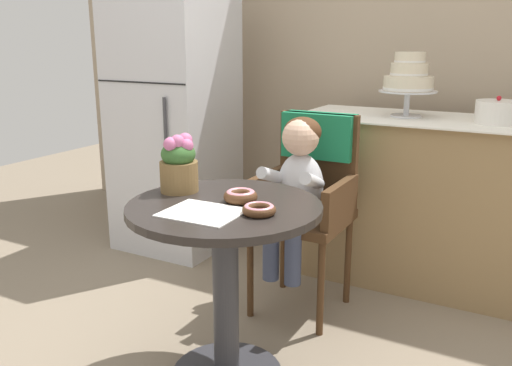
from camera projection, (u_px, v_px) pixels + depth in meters
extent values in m
cube|color=tan|center=(380.00, 30.00, 3.40)|extent=(4.80, 0.10, 2.70)
cylinder|color=#282321|center=(224.00, 208.00, 2.00)|extent=(0.72, 0.72, 0.03)
cylinder|color=#333338|center=(226.00, 297.00, 2.09)|extent=(0.10, 0.10, 0.69)
cube|color=#472D19|center=(301.00, 219.00, 2.60)|extent=(0.42, 0.42, 0.04)
cube|color=#472D19|center=(318.00, 159.00, 2.69)|extent=(0.40, 0.04, 0.46)
cube|color=#472D19|center=(266.00, 191.00, 2.66)|extent=(0.04, 0.38, 0.18)
cube|color=#472D19|center=(340.00, 202.00, 2.48)|extent=(0.04, 0.38, 0.18)
cube|color=#197247|center=(319.00, 136.00, 2.66)|extent=(0.36, 0.11, 0.22)
cylinder|color=#472D19|center=(250.00, 273.00, 2.59)|extent=(0.03, 0.03, 0.45)
cylinder|color=#472D19|center=(321.00, 289.00, 2.43)|extent=(0.03, 0.03, 0.45)
cylinder|color=#472D19|center=(283.00, 248.00, 2.90)|extent=(0.03, 0.03, 0.45)
cylinder|color=#472D19|center=(348.00, 261.00, 2.73)|extent=(0.03, 0.03, 0.45)
ellipsoid|color=silver|center=(300.00, 185.00, 2.54)|extent=(0.22, 0.16, 0.30)
sphere|color=#E0B293|center=(301.00, 137.00, 2.47)|extent=(0.17, 0.17, 0.17)
ellipsoid|color=#4C2D19|center=(303.00, 132.00, 2.48)|extent=(0.17, 0.17, 0.14)
cylinder|color=silver|center=(274.00, 176.00, 2.49)|extent=(0.08, 0.23, 0.13)
sphere|color=#E0B293|center=(268.00, 195.00, 2.44)|extent=(0.06, 0.06, 0.06)
cylinder|color=silver|center=(312.00, 181.00, 2.41)|extent=(0.08, 0.23, 0.13)
sphere|color=#E0B293|center=(303.00, 201.00, 2.36)|extent=(0.06, 0.06, 0.06)
cylinder|color=#3F4760|center=(282.00, 210.00, 2.52)|extent=(0.09, 0.22, 0.09)
cylinder|color=#3F4760|center=(271.00, 252.00, 2.47)|extent=(0.08, 0.08, 0.26)
cylinder|color=#3F4760|center=(304.00, 214.00, 2.47)|extent=(0.09, 0.22, 0.09)
cylinder|color=#3F4760|center=(293.00, 257.00, 2.42)|extent=(0.08, 0.08, 0.26)
cube|color=white|center=(203.00, 212.00, 1.89)|extent=(0.27, 0.23, 0.00)
torus|color=#4C2D19|center=(259.00, 210.00, 1.87)|extent=(0.12, 0.12, 0.03)
torus|color=pink|center=(259.00, 207.00, 1.87)|extent=(0.10, 0.10, 0.02)
torus|color=#4C2D19|center=(241.00, 197.00, 2.01)|extent=(0.13, 0.13, 0.04)
torus|color=pink|center=(241.00, 193.00, 2.01)|extent=(0.11, 0.11, 0.02)
cylinder|color=brown|center=(179.00, 176.00, 2.14)|extent=(0.15, 0.15, 0.12)
ellipsoid|color=#38662D|center=(178.00, 154.00, 2.12)|extent=(0.13, 0.14, 0.10)
sphere|color=#CC6699|center=(186.00, 146.00, 2.09)|extent=(0.06, 0.06, 0.06)
sphere|color=#CC6699|center=(185.00, 140.00, 2.11)|extent=(0.06, 0.06, 0.06)
sphere|color=#CC6699|center=(180.00, 145.00, 2.13)|extent=(0.05, 0.05, 0.05)
sphere|color=#CC6699|center=(174.00, 145.00, 2.15)|extent=(0.05, 0.05, 0.05)
sphere|color=#CC6699|center=(171.00, 143.00, 2.10)|extent=(0.05, 0.05, 0.05)
sphere|color=#CC6699|center=(170.00, 144.00, 2.07)|extent=(0.05, 0.05, 0.05)
sphere|color=#CC6699|center=(177.00, 142.00, 2.08)|extent=(0.06, 0.06, 0.06)
cube|color=#93754C|center=(441.00, 204.00, 2.91)|extent=(1.50, 0.56, 0.90)
cube|color=white|center=(449.00, 120.00, 2.79)|extent=(1.56, 0.62, 0.01)
cylinder|color=silver|center=(406.00, 116.00, 2.89)|extent=(0.16, 0.16, 0.01)
cylinder|color=silver|center=(407.00, 104.00, 2.88)|extent=(0.03, 0.03, 0.12)
cylinder|color=silver|center=(408.00, 91.00, 2.86)|extent=(0.30, 0.30, 0.01)
cylinder|color=beige|center=(408.00, 83.00, 2.85)|extent=(0.26, 0.25, 0.08)
cylinder|color=white|center=(408.00, 88.00, 2.86)|extent=(0.26, 0.26, 0.01)
cylinder|color=beige|center=(409.00, 70.00, 2.83)|extent=(0.19, 0.19, 0.07)
cylinder|color=white|center=(409.00, 74.00, 2.84)|extent=(0.19, 0.19, 0.01)
cylinder|color=beige|center=(410.00, 57.00, 2.81)|extent=(0.16, 0.16, 0.06)
cylinder|color=white|center=(410.00, 61.00, 2.82)|extent=(0.16, 0.16, 0.01)
cylinder|color=white|center=(497.00, 112.00, 2.65)|extent=(0.21, 0.21, 0.11)
sphere|color=red|center=(499.00, 98.00, 2.63)|extent=(0.02, 0.02, 0.02)
cube|color=silver|center=(174.00, 114.00, 3.38)|extent=(0.64, 0.60, 1.70)
cube|color=black|center=(140.00, 82.00, 3.07)|extent=(0.63, 0.01, 0.01)
cylinder|color=#3F3F44|center=(166.00, 138.00, 3.05)|extent=(0.02, 0.02, 0.45)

